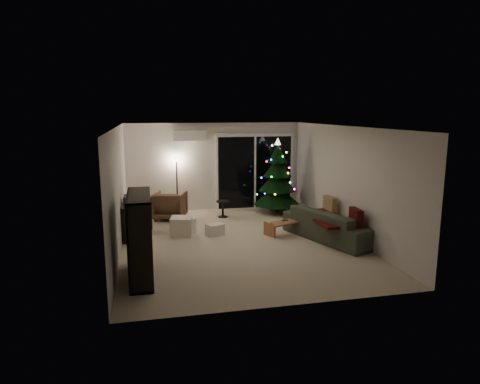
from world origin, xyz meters
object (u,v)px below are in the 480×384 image
at_px(bookshelf, 129,237).
at_px(armchair, 170,205).
at_px(sofa, 331,225).
at_px(christmas_tree, 277,176).
at_px(coffee_table, 291,228).
at_px(media_cabinet, 134,220).

bearing_deg(bookshelf, armchair, 53.38).
xyz_separation_m(sofa, christmas_tree, (-0.41, 2.71, 0.71)).
height_order(bookshelf, armchair, bookshelf).
relative_size(sofa, coffee_table, 2.12).
height_order(bookshelf, media_cabinet, bookshelf).
bearing_deg(christmas_tree, coffee_table, -98.93).
height_order(sofa, christmas_tree, christmas_tree).
distance_m(bookshelf, media_cabinet, 2.61).
bearing_deg(media_cabinet, armchair, 75.87).
height_order(armchair, coffee_table, armchair).
bearing_deg(christmas_tree, armchair, -178.41).
relative_size(sofa, christmas_tree, 1.11).
bearing_deg(sofa, coffee_table, 35.95).
bearing_deg(armchair, christmas_tree, -160.47).
height_order(media_cabinet, christmas_tree, christmas_tree).
height_order(armchair, christmas_tree, christmas_tree).
bearing_deg(bookshelf, coffee_table, 4.27).
bearing_deg(armchair, bookshelf, 95.20).
distance_m(bookshelf, christmas_tree, 5.66).
xyz_separation_m(media_cabinet, sofa, (4.30, -1.20, -0.05)).
bearing_deg(coffee_table, sofa, -58.38).
height_order(bookshelf, christmas_tree, christmas_tree).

